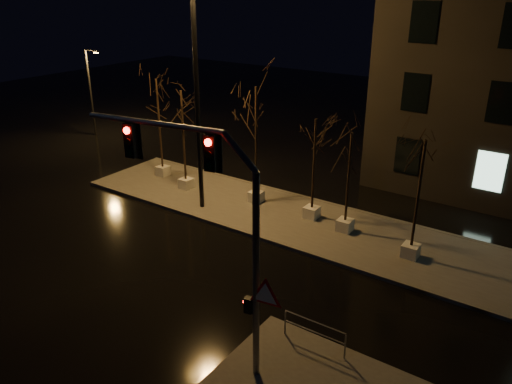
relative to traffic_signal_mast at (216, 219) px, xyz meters
The scene contains 12 objects.
ground 7.23m from the traffic_signal_mast, 137.25° to the left, with size 90.00×90.00×0.00m, color black.
median 11.46m from the traffic_signal_mast, 112.27° to the left, with size 22.00×5.00×0.15m, color #4F4D46.
tree_0 16.04m from the traffic_signal_mast, 140.40° to the left, with size 1.80×1.80×5.71m.
tree_1 13.76m from the traffic_signal_mast, 136.20° to the left, with size 1.80×1.80×5.49m.
tree_2 11.70m from the traffic_signal_mast, 119.48° to the left, with size 1.80×1.80×6.04m.
tree_3 10.49m from the traffic_signal_mast, 103.92° to the left, with size 1.80×1.80×4.95m.
tree_4 9.88m from the traffic_signal_mast, 93.63° to the left, with size 1.80×1.80×4.73m.
tree_5 9.58m from the traffic_signal_mast, 74.23° to the left, with size 1.80×1.80×5.11m.
traffic_signal_mast is the anchor object (origin of this frame).
streetlight_main 11.33m from the traffic_signal_mast, 133.14° to the left, with size 2.70×1.21×11.09m.
streetlight_far 26.59m from the traffic_signal_mast, 148.71° to the left, with size 1.21×0.38×6.20m.
guard_rail_a 5.01m from the traffic_signal_mast, 47.94° to the left, with size 2.11×0.08×0.91m.
Camera 1 is at (11.46, -12.70, 10.54)m, focal length 35.00 mm.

